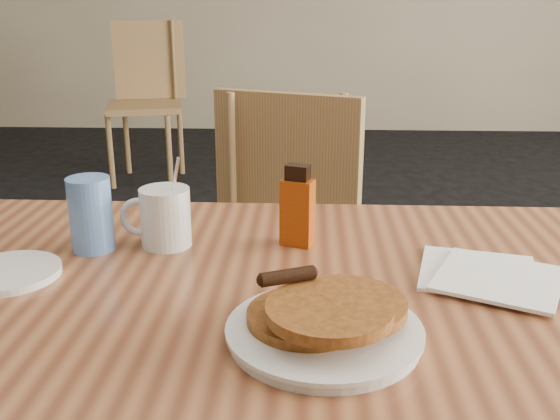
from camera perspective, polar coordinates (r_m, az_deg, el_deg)
The scene contains 9 objects.
main_table at distance 0.97m, azimuth -0.79°, elevation -9.59°, with size 1.35×0.92×0.75m.
chair_main_far at distance 1.68m, azimuth 0.48°, elevation -2.65°, with size 0.55×0.56×0.94m.
chair_wall_extra at distance 4.34m, azimuth -12.07°, elevation 11.03°, with size 0.57×0.58×1.05m.
pancake_plate at distance 0.82m, azimuth 4.14°, elevation -10.20°, with size 0.26×0.26×0.08m.
coffee_mug at distance 1.12m, azimuth -10.58°, elevation -0.57°, with size 0.13×0.09×0.17m.
syrup_bottle at distance 1.10m, azimuth 1.61°, elevation 0.15°, with size 0.06×0.05×0.15m.
napkin_stack at distance 1.04m, azimuth 18.49°, elevation -5.72°, with size 0.25×0.26×0.01m.
blue_tumbler at distance 1.13m, azimuth -16.91°, elevation -0.37°, with size 0.07×0.07×0.13m, color #5B8AD5.
side_saucer at distance 1.09m, azimuth -23.57°, elevation -5.28°, with size 0.16×0.16×0.01m, color white.
Camera 1 is at (0.03, -0.91, 1.17)m, focal length 40.00 mm.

